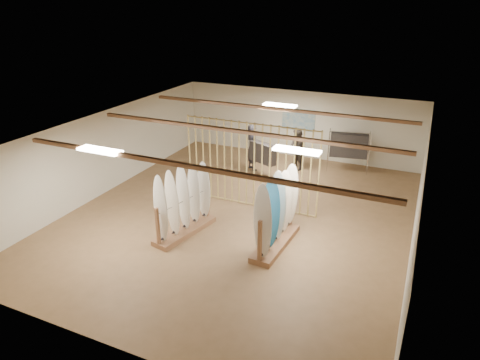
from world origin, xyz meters
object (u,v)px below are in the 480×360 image
at_px(rack_left, 184,211).
at_px(shopper_b, 297,147).
at_px(rack_right, 276,222).
at_px(clothing_rack_a, 263,153).
at_px(clothing_rack_b, 349,145).
at_px(shopper_a, 252,144).

height_order(rack_left, shopper_b, rack_left).
xyz_separation_m(rack_right, clothing_rack_a, (-2.21, 4.66, 0.15)).
height_order(rack_right, clothing_rack_b, rack_right).
relative_size(rack_left, clothing_rack_b, 1.36).
distance_m(rack_left, rack_right, 2.65).
bearing_deg(rack_left, shopper_b, 88.50).
bearing_deg(clothing_rack_a, rack_left, -69.97).
distance_m(clothing_rack_a, shopper_a, 0.66).
height_order(clothing_rack_b, shopper_b, shopper_b).
bearing_deg(clothing_rack_a, shopper_b, 68.84).
relative_size(clothing_rack_b, shopper_b, 0.88).
distance_m(clothing_rack_a, clothing_rack_b, 3.34).
relative_size(clothing_rack_b, shopper_a, 0.78).
xyz_separation_m(clothing_rack_a, clothing_rack_b, (2.90, 1.66, 0.18)).
bearing_deg(clothing_rack_a, rack_right, -40.09).
height_order(clothing_rack_a, shopper_a, shopper_a).
xyz_separation_m(clothing_rack_b, shopper_a, (-3.45, -1.34, -0.02)).
bearing_deg(shopper_a, clothing_rack_a, -173.43).
xyz_separation_m(rack_left, shopper_b, (1.45, 6.11, 0.23)).
bearing_deg(shopper_b, clothing_rack_b, 55.88).
bearing_deg(clothing_rack_b, rack_left, -126.30).
distance_m(rack_right, shopper_b, 5.80).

